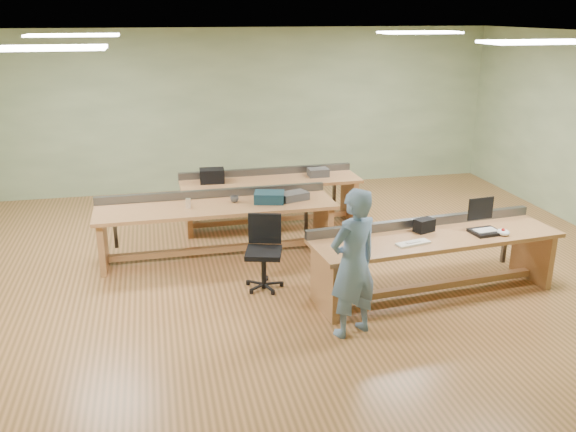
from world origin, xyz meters
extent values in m
plane|color=#A56D3E|center=(0.00, 0.00, 0.00)|extent=(10.00, 10.00, 0.00)
plane|color=silver|center=(0.00, 0.00, 3.00)|extent=(10.00, 10.00, 0.00)
cube|color=#A4B98C|center=(0.00, 4.00, 1.50)|extent=(10.00, 0.04, 3.00)
cube|color=#A4B98C|center=(0.00, -4.00, 1.50)|extent=(10.00, 0.04, 3.00)
cube|color=white|center=(-2.50, -1.50, 2.97)|extent=(1.20, 0.50, 0.03)
cube|color=white|center=(-2.50, 1.50, 2.97)|extent=(1.20, 0.50, 0.03)
cube|color=white|center=(2.50, -1.50, 2.97)|extent=(1.20, 0.50, 0.03)
cube|color=white|center=(2.50, 1.50, 2.97)|extent=(1.20, 0.50, 0.03)
cube|color=#B17C4A|center=(1.66, -1.22, 0.72)|extent=(3.11, 1.09, 0.05)
cube|color=#B17C4A|center=(0.24, -1.35, 0.35)|extent=(0.15, 0.72, 0.70)
cube|color=#B17C4A|center=(3.07, -1.08, 0.35)|extent=(0.15, 0.72, 0.70)
cube|color=#B17C4A|center=(1.66, -1.22, 0.10)|extent=(2.74, 0.36, 0.08)
cube|color=#4D4F54|center=(1.62, -0.85, 0.81)|extent=(3.04, 0.37, 0.11)
cube|color=#B17C4A|center=(-0.76, 0.56, 0.72)|extent=(3.28, 0.91, 0.05)
cube|color=#B17C4A|center=(-2.30, 0.54, 0.35)|extent=(0.09, 0.77, 0.70)
cube|color=#B17C4A|center=(0.77, 0.58, 0.35)|extent=(0.09, 0.77, 0.70)
cube|color=#B17C4A|center=(-0.76, 0.56, 0.10)|extent=(2.97, 0.14, 0.08)
cube|color=#4D4F54|center=(-0.77, 0.96, 0.81)|extent=(3.27, 0.12, 0.11)
cube|color=#B17C4A|center=(0.22, 1.69, 0.72)|extent=(2.85, 0.82, 0.05)
cube|color=#B17C4A|center=(-1.10, 1.66, 0.35)|extent=(0.09, 0.66, 0.70)
cube|color=#B17C4A|center=(1.54, 1.72, 0.35)|extent=(0.09, 0.66, 0.70)
cube|color=#B17C4A|center=(0.22, 1.69, 0.10)|extent=(2.54, 0.15, 0.08)
cube|color=#4D4F54|center=(0.22, 2.03, 0.81)|extent=(2.84, 0.14, 0.11)
imported|color=slate|center=(0.38, -1.91, 0.81)|extent=(0.69, 0.58, 1.62)
cube|color=black|center=(2.27, -1.26, 0.77)|extent=(0.37, 0.32, 0.04)
cube|color=black|center=(2.25, -1.13, 1.02)|extent=(0.34, 0.06, 0.27)
cube|color=beige|center=(1.27, -1.40, 0.76)|extent=(0.43, 0.22, 0.02)
ellipsoid|color=white|center=(2.44, -1.36, 0.79)|extent=(0.19, 0.21, 0.07)
cube|color=black|center=(1.57, -1.04, 0.83)|extent=(0.27, 0.22, 0.16)
cylinder|color=black|center=(-0.32, -0.61, 0.22)|extent=(0.06, 0.06, 0.45)
cube|color=black|center=(-0.32, -0.61, 0.47)|extent=(0.53, 0.53, 0.06)
cube|color=black|center=(-0.27, -0.41, 0.72)|extent=(0.41, 0.16, 0.39)
cylinder|color=black|center=(-0.32, -0.61, 0.03)|extent=(0.60, 0.60, 0.06)
cube|color=#133140|center=(-0.02, 0.54, 0.82)|extent=(0.47, 0.40, 0.14)
cube|color=#3D3D40|center=(0.33, 0.58, 0.80)|extent=(0.45, 0.36, 0.11)
imported|color=#3D3D40|center=(-0.50, 0.64, 0.80)|extent=(0.13, 0.13, 0.09)
cylinder|color=white|center=(-1.14, 0.53, 0.81)|extent=(0.08, 0.08, 0.13)
cube|color=black|center=(-0.69, 1.74, 0.86)|extent=(0.39, 0.29, 0.21)
cube|color=#3D3D40|center=(1.01, 1.74, 0.81)|extent=(0.32, 0.24, 0.13)
camera|label=1|loc=(-1.54, -7.42, 3.29)|focal=38.00mm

